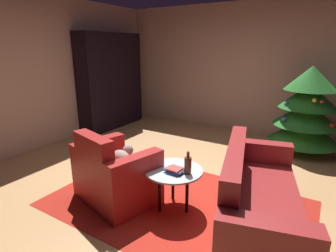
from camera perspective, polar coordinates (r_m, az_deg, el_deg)
ground_plane at (r=3.62m, az=2.63°, el=-12.75°), size 7.03×7.03×0.00m
wall_back at (r=5.95m, az=16.99°, el=11.61°), size 5.92×0.06×2.67m
wall_left at (r=5.25m, az=-26.89°, el=10.00°), size 0.06×5.98×2.67m
area_rug at (r=3.28m, az=1.82°, el=-16.15°), size 2.92×1.85×0.01m
bookshelf_unit at (r=6.22m, az=-11.20°, el=9.18°), size 0.39×1.66×2.07m
armchair_red at (r=3.27m, az=-11.32°, el=-10.28°), size 1.07×0.90×0.87m
couch_red at (r=2.88m, az=18.35°, el=-15.20°), size 1.12×1.93×0.85m
coffee_table at (r=3.01m, az=1.19°, el=-10.15°), size 0.65×0.65×0.47m
book_stack_on_table at (r=2.90m, az=1.38°, el=-9.43°), size 0.21×0.16×0.06m
bottle_on_table at (r=2.86m, az=4.26°, el=-8.31°), size 0.08×0.08×0.25m
decorated_tree at (r=5.11m, az=27.52°, el=3.09°), size 1.16×1.16×1.48m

